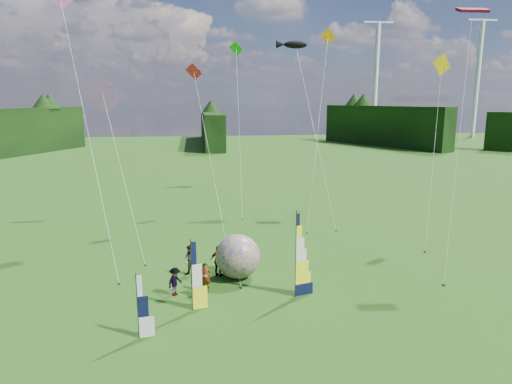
{
  "coord_description": "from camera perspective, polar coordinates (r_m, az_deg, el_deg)",
  "views": [
    {
      "loc": [
        -4.12,
        -18.91,
        10.24
      ],
      "look_at": [
        -1.0,
        4.0,
        5.5
      ],
      "focal_mm": 32.0,
      "sensor_mm": 36.0,
      "label": 1
    }
  ],
  "objects": [
    {
      "name": "feather_banner_main",
      "position": [
        23.9,
        4.99,
        -7.98
      ],
      "size": [
        1.21,
        0.44,
        4.51
      ],
      "primitive_type": null,
      "rotation": [
        0.0,
        0.0,
        0.28
      ],
      "color": "black",
      "rests_on": "ground"
    },
    {
      "name": "small_kite_red",
      "position": [
        35.37,
        -5.93,
        5.98
      ],
      "size": [
        6.02,
        12.06,
        13.65
      ],
      "primitive_type": null,
      "rotation": [
        0.0,
        0.0,
        -0.15
      ],
      "color": "red",
      "rests_on": "ground"
    },
    {
      "name": "side_banner_left",
      "position": [
        22.75,
        -8.05,
        -10.42
      ],
      "size": [
        0.97,
        0.35,
        3.52
      ],
      "primitive_type": null,
      "rotation": [
        0.0,
        0.0,
        0.26
      ],
      "color": "#FFF91A",
      "rests_on": "ground"
    },
    {
      "name": "kite_rainbow_delta",
      "position": [
        31.5,
        -16.46,
        4.27
      ],
      "size": [
        9.96,
        12.58,
        12.97
      ],
      "primitive_type": null,
      "rotation": [
        0.0,
        0.0,
        0.21
      ],
      "color": "red",
      "rests_on": "ground"
    },
    {
      "name": "ground",
      "position": [
        21.89,
        4.18,
        -16.33
      ],
      "size": [
        220.0,
        220.0,
        0.0
      ],
      "primitive_type": "plane",
      "color": "#234B0E",
      "rests_on": "ground"
    },
    {
      "name": "small_kite_pink",
      "position": [
        29.08,
        -20.36,
        8.23
      ],
      "size": [
        9.64,
        11.31,
        17.79
      ],
      "primitive_type": null,
      "rotation": [
        0.0,
        0.0,
        0.42
      ],
      "color": "#E959B2",
      "rests_on": "ground"
    },
    {
      "name": "spectator_c",
      "position": [
        24.89,
        -10.09,
        -10.97
      ],
      "size": [
        0.91,
        1.01,
        1.54
      ],
      "primitive_type": "imported",
      "rotation": [
        0.0,
        0.0,
        0.89
      ],
      "color": "#66594C",
      "rests_on": "ground"
    },
    {
      "name": "camp_chair",
      "position": [
        24.73,
        -7.36,
        -11.8
      ],
      "size": [
        0.69,
        0.69,
        0.93
      ],
      "primitive_type": null,
      "rotation": [
        0.0,
        0.0,
        0.34
      ],
      "color": "navy",
      "rests_on": "ground"
    },
    {
      "name": "treeline_ring",
      "position": [
        20.33,
        4.35,
        -6.32
      ],
      "size": [
        210.0,
        210.0,
        8.0
      ],
      "primitive_type": null,
      "color": "#16390C",
      "rests_on": "ground"
    },
    {
      "name": "spectator_d",
      "position": [
        27.04,
        -4.7,
        -8.61
      ],
      "size": [
        1.16,
        0.93,
        1.85
      ],
      "primitive_type": "imported",
      "rotation": [
        0.0,
        0.0,
        2.61
      ],
      "color": "#66594C",
      "rests_on": "ground"
    },
    {
      "name": "bol_inflatable",
      "position": [
        26.64,
        -2.3,
        -8.05
      ],
      "size": [
        2.73,
        2.73,
        2.59
      ],
      "primitive_type": "sphere",
      "rotation": [
        0.0,
        0.0,
        -0.06
      ],
      "color": "navy",
      "rests_on": "ground"
    },
    {
      "name": "kite_parafoil",
      "position": [
        29.88,
        24.2,
        7.87
      ],
      "size": [
        10.29,
        11.83,
        17.66
      ],
      "primitive_type": null,
      "rotation": [
        0.0,
        0.0,
        -0.25
      ],
      "color": "red",
      "rests_on": "ground"
    },
    {
      "name": "side_banner_far",
      "position": [
        20.83,
        -14.59,
        -13.78
      ],
      "size": [
        0.87,
        0.22,
        2.9
      ],
      "primitive_type": null,
      "rotation": [
        0.0,
        0.0,
        0.14
      ],
      "color": "white",
      "rests_on": "ground"
    },
    {
      "name": "turbine_right",
      "position": [
        130.59,
        14.74,
        13.31
      ],
      "size": [
        8.0,
        1.2,
        30.0
      ],
      "primitive_type": null,
      "color": "silver",
      "rests_on": "ground"
    },
    {
      "name": "small_kite_yellow",
      "position": [
        35.0,
        21.43,
        5.58
      ],
      "size": [
        7.7,
        9.45,
        14.13
      ],
      "primitive_type": null,
      "rotation": [
        0.0,
        0.0,
        0.22
      ],
      "color": "yellow",
      "rests_on": "ground"
    },
    {
      "name": "spectator_a",
      "position": [
        25.08,
        -6.32,
        -10.6
      ],
      "size": [
        0.62,
        0.44,
        1.6
      ],
      "primitive_type": "imported",
      "rotation": [
        0.0,
        0.0,
        0.11
      ],
      "color": "#66594C",
      "rests_on": "ground"
    },
    {
      "name": "small_kite_green",
      "position": [
        42.21,
        -2.12,
        8.65
      ],
      "size": [
        2.81,
        10.63,
        16.17
      ],
      "primitive_type": null,
      "rotation": [
        0.0,
        0.0,
        -0.02
      ],
      "color": "#0CA20A",
      "rests_on": "ground"
    },
    {
      "name": "spectator_b",
      "position": [
        27.26,
        -8.16,
        -8.51
      ],
      "size": [
        1.0,
        0.88,
        1.86
      ],
      "primitive_type": "imported",
      "rotation": [
        0.0,
        0.0,
        -0.61
      ],
      "color": "#66594C",
      "rests_on": "ground"
    },
    {
      "name": "turbine_left",
      "position": [
        135.98,
        25.93,
        12.46
      ],
      "size": [
        8.0,
        1.2,
        30.0
      ],
      "primitive_type": null,
      "color": "silver",
      "rests_on": "ground"
    },
    {
      "name": "kite_whale",
      "position": [
        40.95,
        7.24,
        8.98
      ],
      "size": [
        4.72,
        15.43,
        16.89
      ],
      "primitive_type": null,
      "rotation": [
        0.0,
        0.0,
        0.07
      ],
      "color": "black",
      "rests_on": "ground"
    },
    {
      "name": "small_kite_orange",
      "position": [
        38.66,
        7.82,
        8.78
      ],
      "size": [
        6.33,
        10.8,
        16.84
      ],
      "primitive_type": null,
      "rotation": [
        0.0,
        0.0,
        0.04
      ],
      "color": "#F09300",
      "rests_on": "ground"
    }
  ]
}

